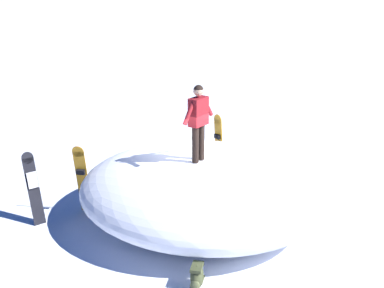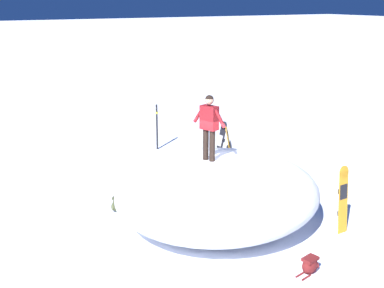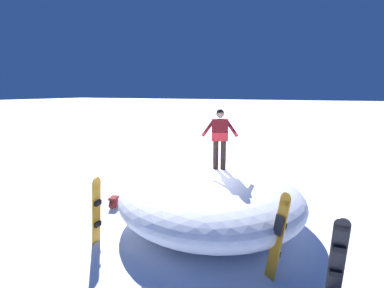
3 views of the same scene
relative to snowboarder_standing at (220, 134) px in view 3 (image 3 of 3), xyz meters
The scene contains 8 objects.
ground 2.57m from the snowboarder_standing, 152.19° to the left, with size 240.00×240.00×0.00m, color white.
snow_mound 1.71m from the snowboarder_standing, 124.09° to the left, with size 4.88×5.40×1.50m, color white.
snowboarder_standing is the anchor object (origin of this frame).
snowboard_primary_upright 3.06m from the snowboarder_standing, 135.66° to the right, with size 0.44×0.43×1.69m.
snowboard_secondary_upright 3.93m from the snowboarder_standing, 127.11° to the right, with size 0.41×0.29×1.58m.
snowboard_tertiary_upright 3.57m from the snowboarder_standing, 135.50° to the left, with size 0.30×0.18×1.63m.
backpack_near 3.18m from the snowboarder_standing, 34.97° to the right, with size 0.53×0.54×0.45m.
backpack_far 4.00m from the snowboarder_standing, 96.85° to the left, with size 0.61×0.35×0.35m.
Camera 3 is at (-6.66, -2.80, 3.57)m, focal length 27.66 mm.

